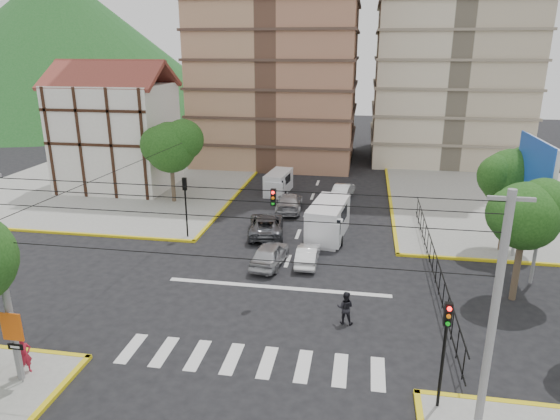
% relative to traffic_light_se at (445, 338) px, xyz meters
% --- Properties ---
extents(ground, '(160.00, 160.00, 0.00)m').
position_rel_traffic_light_se_xyz_m(ground, '(-7.80, 7.80, -3.11)').
color(ground, black).
rests_on(ground, ground).
extents(sidewalk_nw, '(26.00, 26.00, 0.15)m').
position_rel_traffic_light_se_xyz_m(sidewalk_nw, '(-27.80, 27.80, -3.04)').
color(sidewalk_nw, gray).
rests_on(sidewalk_nw, ground).
extents(sidewalk_ne, '(26.00, 26.00, 0.15)m').
position_rel_traffic_light_se_xyz_m(sidewalk_ne, '(12.20, 27.80, -3.04)').
color(sidewalk_ne, gray).
rests_on(sidewalk_ne, ground).
extents(crosswalk_stripes, '(12.00, 2.40, 0.01)m').
position_rel_traffic_light_se_xyz_m(crosswalk_stripes, '(-7.80, 1.80, -3.11)').
color(crosswalk_stripes, silver).
rests_on(crosswalk_stripes, ground).
extents(stop_line, '(13.00, 0.40, 0.01)m').
position_rel_traffic_light_se_xyz_m(stop_line, '(-7.80, 9.00, -3.11)').
color(stop_line, silver).
rests_on(stop_line, ground).
extents(tudor_building, '(10.80, 8.05, 12.23)m').
position_rel_traffic_light_se_xyz_m(tudor_building, '(-26.80, 27.80, 2.14)').
color(tudor_building, silver).
rests_on(tudor_building, ground).
extents(distant_hill, '(70.00, 70.00, 28.00)m').
position_rel_traffic_light_se_xyz_m(distant_hill, '(-62.80, 77.80, 10.89)').
color(distant_hill, '#1B511B').
rests_on(distant_hill, ground).
extents(park_fence, '(0.10, 22.50, 1.66)m').
position_rel_traffic_light_se_xyz_m(park_fence, '(1.20, 12.30, -3.11)').
color(park_fence, black).
rests_on(park_fence, ground).
extents(billboard, '(0.36, 6.20, 8.10)m').
position_rel_traffic_light_se_xyz_m(billboard, '(6.65, 13.80, 2.89)').
color(billboard, slate).
rests_on(billboard, ground).
extents(tree_park_a, '(4.41, 3.60, 6.83)m').
position_rel_traffic_light_se_xyz_m(tree_park_a, '(5.28, 9.81, 1.90)').
color(tree_park_a, '#473828').
rests_on(tree_park_a, ground).
extents(tree_park_c, '(4.65, 3.80, 7.25)m').
position_rel_traffic_light_se_xyz_m(tree_park_c, '(6.29, 16.81, 2.22)').
color(tree_park_c, '#473828').
rests_on(tree_park_c, ground).
extents(tree_tudor, '(5.39, 4.40, 7.43)m').
position_rel_traffic_light_se_xyz_m(tree_tudor, '(-19.70, 23.81, 2.11)').
color(tree_tudor, '#473828').
rests_on(tree_tudor, ground).
extents(traffic_light_se, '(0.28, 0.22, 4.40)m').
position_rel_traffic_light_se_xyz_m(traffic_light_se, '(0.00, 0.00, 0.00)').
color(traffic_light_se, black).
rests_on(traffic_light_se, ground).
extents(traffic_light_nw, '(0.28, 0.22, 4.40)m').
position_rel_traffic_light_se_xyz_m(traffic_light_nw, '(-15.60, 15.60, 0.00)').
color(traffic_light_nw, black).
rests_on(traffic_light_nw, ground).
extents(traffic_light_hanging, '(18.00, 9.12, 0.92)m').
position_rel_traffic_light_se_xyz_m(traffic_light_hanging, '(-7.80, 5.76, 2.79)').
color(traffic_light_hanging, black).
rests_on(traffic_light_hanging, ground).
extents(utility_pole_sw, '(1.40, 0.28, 9.00)m').
position_rel_traffic_light_se_xyz_m(utility_pole_sw, '(-16.80, -1.20, 1.65)').
color(utility_pole_sw, slate).
rests_on(utility_pole_sw, ground).
extents(utility_pole_se, '(1.40, 0.28, 9.00)m').
position_rel_traffic_light_se_xyz_m(utility_pole_se, '(1.20, -1.20, 1.65)').
color(utility_pole_se, slate).
rests_on(utility_pole_se, ground).
extents(district_sign, '(0.90, 0.12, 3.20)m').
position_rel_traffic_light_se_xyz_m(district_sign, '(-16.60, -1.44, -0.66)').
color(district_sign, slate).
rests_on(district_sign, ground).
extents(van_right_lane, '(2.94, 5.95, 2.57)m').
position_rel_traffic_light_se_xyz_m(van_right_lane, '(-5.59, 17.45, -1.86)').
color(van_right_lane, silver).
rests_on(van_right_lane, ground).
extents(van_left_lane, '(2.20, 4.66, 2.03)m').
position_rel_traffic_light_se_xyz_m(van_left_lane, '(-11.15, 28.31, -2.13)').
color(van_left_lane, silver).
rests_on(van_left_lane, ground).
extents(car_silver_front_left, '(2.18, 4.50, 1.48)m').
position_rel_traffic_light_se_xyz_m(car_silver_front_left, '(-8.84, 12.06, -2.37)').
color(car_silver_front_left, '#AFB0B4').
rests_on(car_silver_front_left, ground).
extents(car_white_front_right, '(1.32, 3.71, 1.22)m').
position_rel_traffic_light_se_xyz_m(car_white_front_right, '(-6.49, 12.62, -2.50)').
color(car_white_front_right, white).
rests_on(car_white_front_right, ground).
extents(car_grey_mid_left, '(3.32, 5.72, 1.50)m').
position_rel_traffic_light_se_xyz_m(car_grey_mid_left, '(-10.14, 17.43, -2.36)').
color(car_grey_mid_left, '#4F5156').
rests_on(car_grey_mid_left, ground).
extents(car_silver_rear_left, '(2.49, 5.28, 1.49)m').
position_rel_traffic_light_se_xyz_m(car_silver_rear_left, '(-9.29, 23.29, -2.37)').
color(car_silver_rear_left, '#A7A7AC').
rests_on(car_silver_rear_left, ground).
extents(car_darkgrey_mid_right, '(2.20, 4.59, 1.51)m').
position_rel_traffic_light_se_xyz_m(car_darkgrey_mid_right, '(-5.46, 23.28, -2.35)').
color(car_darkgrey_mid_right, '#2A2A2C').
rests_on(car_darkgrey_mid_right, ground).
extents(car_white_rear_right, '(2.10, 4.27, 1.35)m').
position_rel_traffic_light_se_xyz_m(car_white_rear_right, '(-4.97, 28.04, -2.44)').
color(car_white_rear_right, white).
rests_on(car_white_rear_right, ground).
extents(pedestrian_sw_corner, '(0.65, 0.73, 1.67)m').
position_rel_traffic_light_se_xyz_m(pedestrian_sw_corner, '(-16.83, -0.81, -2.13)').
color(pedestrian_sw_corner, maroon).
rests_on(pedestrian_sw_corner, sidewalk_sw).
extents(pedestrian_crosswalk, '(0.89, 0.71, 1.74)m').
position_rel_traffic_light_se_xyz_m(pedestrian_crosswalk, '(-3.79, 5.71, -2.24)').
color(pedestrian_crosswalk, black).
rests_on(pedestrian_crosswalk, ground).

